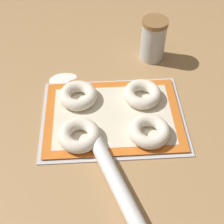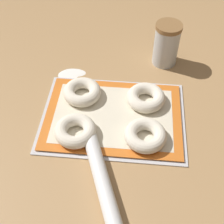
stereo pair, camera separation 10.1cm
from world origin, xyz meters
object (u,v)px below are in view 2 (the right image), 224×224
(baking_tray, at_px, (112,117))
(bagel_front_right, at_px, (145,135))
(bagel_front_left, at_px, (75,131))
(bagel_back_right, at_px, (146,98))
(flour_canister, at_px, (166,44))
(bagel_back_left, at_px, (82,92))
(rolling_pin, at_px, (106,188))

(baking_tray, relative_size, bagel_front_right, 3.62)
(bagel_front_left, bearing_deg, bagel_back_right, 37.06)
(baking_tray, distance_m, flour_canister, 0.36)
(bagel_front_right, xyz_separation_m, bagel_back_left, (-0.22, 0.17, 0.00))
(bagel_front_left, xyz_separation_m, bagel_front_right, (0.22, 0.00, 0.00))
(bagel_back_left, bearing_deg, baking_tray, -36.31)
(baking_tray, xyz_separation_m, bagel_front_right, (0.11, -0.08, 0.03))
(baking_tray, distance_m, bagel_front_right, 0.14)
(bagel_front_right, distance_m, rolling_pin, 0.21)
(bagel_back_right, relative_size, rolling_pin, 0.29)
(bagel_front_left, distance_m, bagel_back_left, 0.17)
(bagel_back_left, bearing_deg, bagel_front_right, -36.95)
(bagel_front_left, height_order, bagel_back_right, same)
(flour_canister, distance_m, rolling_pin, 0.60)
(flour_canister, bearing_deg, bagel_front_right, -99.51)
(baking_tray, relative_size, bagel_back_right, 3.62)
(rolling_pin, bearing_deg, bagel_front_left, 122.04)
(bagel_front_right, height_order, flour_canister, flour_canister)
(bagel_front_left, bearing_deg, bagel_back_left, 91.77)
(bagel_front_right, distance_m, bagel_back_right, 0.16)
(bagel_back_left, relative_size, rolling_pin, 0.29)
(bagel_back_right, distance_m, rolling_pin, 0.36)
(flour_canister, height_order, rolling_pin, flour_canister)
(bagel_front_left, relative_size, rolling_pin, 0.29)
(bagel_back_left, bearing_deg, rolling_pin, -71.29)
(baking_tray, height_order, rolling_pin, rolling_pin)
(baking_tray, bearing_deg, bagel_back_left, 143.69)
(bagel_front_right, xyz_separation_m, flour_canister, (0.07, 0.39, 0.05))
(baking_tray, bearing_deg, bagel_back_right, 34.72)
(baking_tray, relative_size, flour_canister, 2.81)
(baking_tray, height_order, bagel_front_right, bagel_front_right)
(bagel_front_left, distance_m, bagel_front_right, 0.22)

